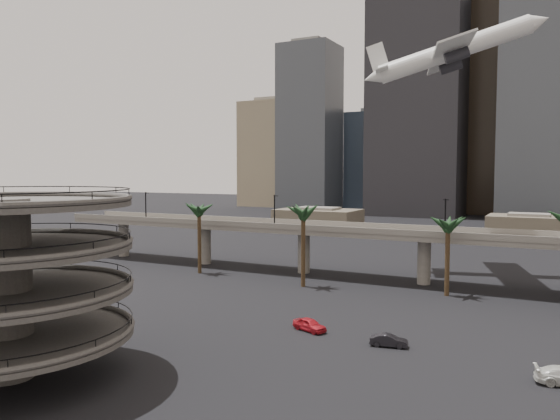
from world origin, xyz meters
The scene contains 9 objects.
ground centered at (0.00, 0.00, 0.00)m, with size 700.00×700.00×0.00m, color black.
parking_ramp centered at (-13.00, -4.00, 9.84)m, with size 22.20×22.20×17.35m.
overpass centered at (0.00, 55.00, 7.34)m, with size 130.00×9.30×14.70m.
palm_trees centered at (11.58, 47.18, 11.30)m, with size 76.40×18.40×14.00m.
low_buildings centered at (6.89, 142.30, 2.86)m, with size 135.00×27.50×6.80m.
skyline centered at (15.11, 217.08, 45.87)m, with size 269.00×86.00×125.40m.
airborne_jet centered at (12.23, 69.49, 40.72)m, with size 32.99×29.99×13.09m.
car_a centered at (5.20, 21.81, 0.75)m, with size 1.77×4.40×1.50m, color red.
car_b centered at (15.09, 20.46, 0.66)m, with size 1.40×4.01×1.32m, color black.
Camera 1 is at (31.06, -35.52, 18.62)m, focal length 35.00 mm.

